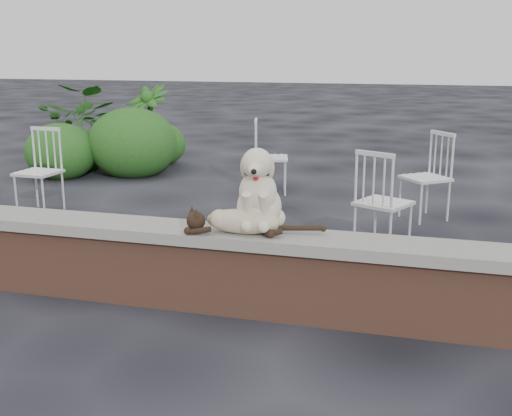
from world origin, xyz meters
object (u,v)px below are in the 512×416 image
(cat, at_px, (242,220))
(chair_e, at_px, (271,156))
(dog, at_px, (259,187))
(chair_c, at_px, (384,201))
(potted_plant_b, at_px, (148,127))
(potted_plant_a, at_px, (83,127))
(chair_b, at_px, (38,171))
(chair_d, at_px, (426,176))

(cat, xyz_separation_m, chair_e, (-0.74, 3.73, -0.21))
(dog, height_order, chair_e, dog)
(cat, height_order, chair_c, chair_c)
(cat, relative_size, potted_plant_b, 0.87)
(chair_e, height_order, potted_plant_b, potted_plant_b)
(chair_c, relative_size, potted_plant_a, 0.72)
(dog, height_order, chair_c, dog)
(dog, relative_size, chair_b, 0.63)
(chair_b, bearing_deg, dog, -29.17)
(potted_plant_a, bearing_deg, chair_b, -70.47)
(chair_d, relative_size, potted_plant_b, 0.73)
(dog, relative_size, chair_d, 0.63)
(cat, xyz_separation_m, potted_plant_b, (-2.94, 4.84, -0.03))
(chair_d, bearing_deg, chair_b, -117.30)
(cat, xyz_separation_m, chair_d, (1.17, 2.93, -0.21))
(chair_e, xyz_separation_m, potted_plant_a, (-3.15, 0.83, 0.18))
(dog, distance_m, potted_plant_b, 5.58)
(chair_d, bearing_deg, potted_plant_b, -153.50)
(potted_plant_a, bearing_deg, chair_e, -14.80)
(potted_plant_b, bearing_deg, dog, -57.22)
(dog, distance_m, chair_c, 1.74)
(chair_d, height_order, chair_b, same)
(cat, xyz_separation_m, chair_b, (-3.01, 2.09, -0.21))
(cat, distance_m, chair_e, 3.81)
(dog, relative_size, chair_c, 0.63)
(chair_c, bearing_deg, potted_plant_a, -5.94)
(potted_plant_a, bearing_deg, cat, -49.56)
(cat, relative_size, chair_b, 1.19)
(chair_e, bearing_deg, potted_plant_b, 49.19)
(chair_c, xyz_separation_m, potted_plant_b, (-3.77, 3.17, 0.17))
(dog, distance_m, chair_d, 3.02)
(cat, distance_m, chair_c, 1.87)
(chair_e, distance_m, chair_b, 2.81)
(chair_d, xyz_separation_m, chair_e, (-1.91, 0.80, 0.00))
(chair_e, distance_m, potted_plant_a, 3.27)
(chair_c, distance_m, chair_e, 2.59)
(chair_e, bearing_deg, chair_d, -126.89)
(dog, bearing_deg, cat, -126.13)
(chair_b, bearing_deg, potted_plant_a, 112.47)
(dog, xyz_separation_m, chair_e, (-0.82, 3.58, -0.41))
(chair_d, distance_m, chair_b, 4.27)
(chair_c, height_order, chair_e, same)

